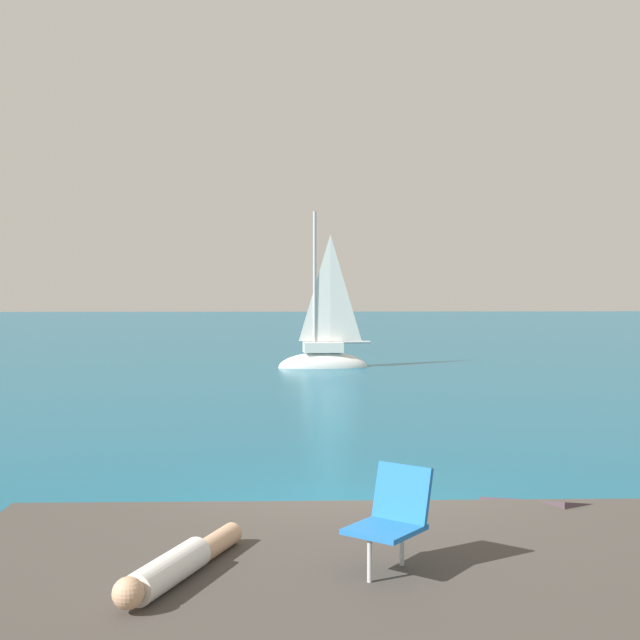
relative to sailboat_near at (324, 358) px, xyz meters
name	(u,v)px	position (x,y,z in m)	size (l,w,h in m)	color
ground_plane	(346,518)	(-0.43, -18.68, -0.32)	(160.00, 160.00, 0.00)	#0F5675
shore_ledge	(351,602)	(-0.62, -22.14, -0.02)	(6.64, 3.97, 0.60)	#423D38
boulder_seaward	(574,544)	(1.98, -19.75, -0.32)	(1.60, 1.28, 0.88)	#45353D
boulder_inland	(178,555)	(-2.28, -19.98, -0.32)	(1.10, 0.88, 0.61)	#473435
sailboat_near	(324,358)	(0.00, 0.00, 0.00)	(3.19, 1.26, 5.84)	white
person_sunbather	(177,565)	(-1.94, -22.45, 0.40)	(0.79, 1.68, 0.25)	white
beach_chair	(392,514)	(-0.31, -22.29, 0.72)	(0.75, 0.76, 0.80)	blue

